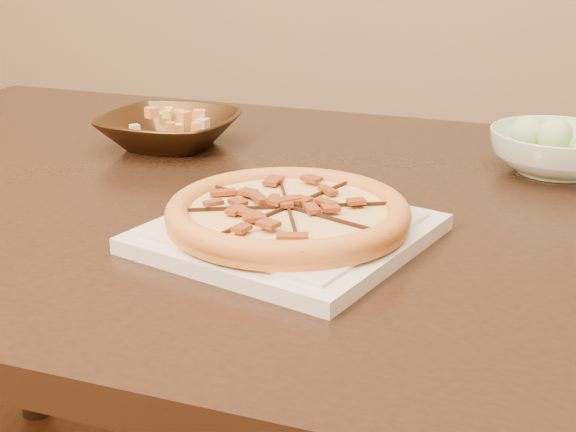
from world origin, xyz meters
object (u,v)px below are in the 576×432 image
Objects in this scene: dining_table at (247,251)px; plate at (288,232)px; bronze_bowl at (170,130)px; pizza at (288,213)px; salad_bowl at (558,152)px.

plate reaches higher than dining_table.
plate is 1.64× the size of bronze_bowl.
salad_bowl is (0.29, 0.36, -0.00)m from pizza.
pizza is 1.41× the size of salad_bowl.
pizza is 0.47m from salad_bowl.
dining_table is 8.14× the size of salad_bowl.
salad_bowl is at bearing 3.07° from bronze_bowl.
dining_table is 0.46m from salad_bowl.
bronze_bowl is 0.59m from salad_bowl.
pizza is 0.45m from bronze_bowl.
salad_bowl is at bearing 26.50° from dining_table.
bronze_bowl is at bearing 131.69° from plate.
plate is 0.02m from pizza.
plate is at bearing -3.47° from pizza.
plate is at bearing -128.77° from salad_bowl.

